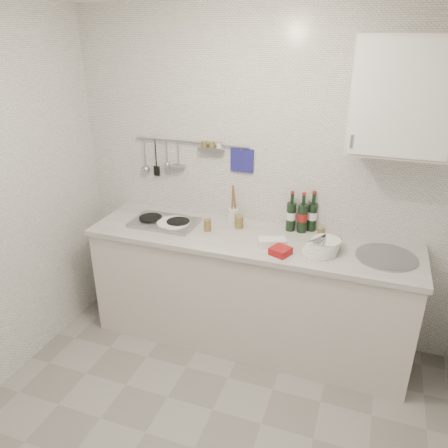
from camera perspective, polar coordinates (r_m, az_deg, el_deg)
name	(u,v)px	position (r m, az deg, el deg)	size (l,w,h in m)	color
floor	(194,448)	(2.97, -3.90, -27.19)	(3.00, 3.00, 0.00)	slate
back_wall	(262,182)	(3.36, 5.01, 5.46)	(3.00, 0.02, 2.50)	silver
counter	(249,293)	(3.46, 3.32, -9.01)	(2.44, 0.64, 0.96)	beige
wall_rail	(188,154)	(3.47, -4.70, 9.10)	(0.98, 0.09, 0.34)	#93969B
wall_cabinet	(404,96)	(2.93, 22.40, 15.16)	(0.60, 0.38, 0.70)	beige
plate_stack_hob	(173,224)	(3.40, -6.74, -0.03)	(0.28, 0.27, 0.04)	#4E6AB2
plate_stack_sink	(323,246)	(3.04, 12.76, -2.88)	(0.26, 0.24, 0.11)	white
wine_bottles	(302,212)	(3.30, 10.18, 1.59)	(0.22, 0.13, 0.31)	black
butter_dish	(272,242)	(3.09, 6.28, -2.40)	(0.19, 0.10, 0.06)	white
strawberry_punnet	(280,251)	(2.98, 7.39, -3.53)	(0.12, 0.12, 0.05)	#AB131B
utensil_crock	(233,214)	(3.42, 1.20, 1.31)	(0.08, 0.08, 0.32)	white
jar_a	(239,221)	(3.35, 1.96, 0.35)	(0.07, 0.07, 0.10)	brown
jar_b	(321,231)	(3.31, 12.59, -0.85)	(0.06, 0.06, 0.07)	brown
jar_c	(337,242)	(3.14, 14.48, -2.28)	(0.07, 0.07, 0.09)	brown
jar_d	(207,225)	(3.29, -2.17, -0.07)	(0.06, 0.06, 0.10)	brown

